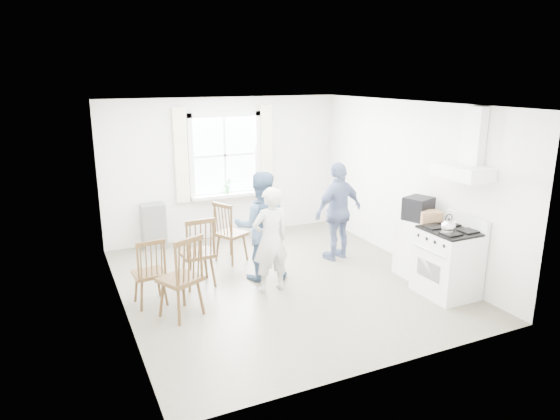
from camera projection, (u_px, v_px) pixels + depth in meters
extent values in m
cube|color=#756D5A|center=(281.00, 282.00, 7.43)|extent=(4.62, 5.12, 0.02)
cube|color=silver|center=(224.00, 168.00, 9.30)|extent=(4.62, 0.04, 2.64)
cube|color=silver|center=(390.00, 252.00, 4.88)|extent=(4.62, 0.04, 2.64)
cube|color=silver|center=(115.00, 215.00, 6.17)|extent=(0.04, 5.12, 2.64)
cube|color=silver|center=(409.00, 183.00, 8.01)|extent=(0.04, 5.12, 2.64)
cube|color=white|center=(281.00, 103.00, 6.75)|extent=(4.62, 5.12, 0.02)
cube|color=white|center=(225.00, 155.00, 9.20)|extent=(1.20, 0.02, 1.40)
cube|color=white|center=(224.00, 114.00, 8.98)|extent=(1.38, 0.09, 0.09)
cube|color=white|center=(226.00, 195.00, 9.37)|extent=(1.38, 0.09, 0.09)
cube|color=white|center=(191.00, 158.00, 8.91)|extent=(0.09, 0.09, 1.58)
cube|color=white|center=(257.00, 153.00, 9.43)|extent=(0.09, 0.09, 1.58)
cube|color=white|center=(228.00, 195.00, 9.30)|extent=(1.38, 0.24, 0.06)
cube|color=#FCF8CF|center=(181.00, 156.00, 8.81)|extent=(0.24, 0.05, 1.70)
cube|color=#FCF8CF|center=(266.00, 150.00, 9.48)|extent=(0.24, 0.05, 1.70)
cube|color=white|center=(462.00, 172.00, 6.61)|extent=(0.45, 0.76, 0.18)
cube|color=white|center=(474.00, 136.00, 6.55)|extent=(0.14, 0.30, 0.76)
cube|color=gray|center=(154.00, 226.00, 8.80)|extent=(0.40, 0.30, 0.80)
cube|color=silver|center=(447.00, 263.00, 6.90)|extent=(0.65, 0.76, 0.92)
cube|color=black|center=(450.00, 231.00, 6.77)|extent=(0.61, 0.72, 0.03)
cube|color=silver|center=(467.00, 222.00, 6.87)|extent=(0.06, 0.76, 0.20)
cylinder|color=silver|center=(429.00, 251.00, 6.70)|extent=(0.02, 0.61, 0.02)
sphere|color=silver|center=(448.00, 226.00, 6.59)|extent=(0.19, 0.19, 0.19)
cylinder|color=silver|center=(448.00, 231.00, 6.60)|extent=(0.17, 0.17, 0.04)
torus|color=black|center=(449.00, 218.00, 6.56)|extent=(0.12, 0.02, 0.12)
cube|color=white|center=(418.00, 248.00, 7.54)|extent=(0.50, 0.55, 0.90)
cube|color=black|center=(418.00, 214.00, 7.40)|extent=(0.47, 0.44, 0.18)
cube|color=black|center=(419.00, 203.00, 7.36)|extent=(0.47, 0.44, 0.16)
cube|color=#A1764E|center=(430.00, 217.00, 7.19)|extent=(0.35, 0.30, 0.19)
cube|color=#412B15|center=(149.00, 274.00, 6.62)|extent=(0.43, 0.41, 0.05)
cube|color=#412B15|center=(151.00, 259.00, 6.40)|extent=(0.39, 0.09, 0.52)
cylinder|color=#412B15|center=(150.00, 289.00, 6.67)|extent=(0.03, 0.03, 0.41)
cube|color=#412B15|center=(197.00, 254.00, 7.20)|extent=(0.47, 0.45, 0.05)
cube|color=#412B15|center=(201.00, 239.00, 6.96)|extent=(0.43, 0.08, 0.58)
cylinder|color=#412B15|center=(198.00, 270.00, 7.27)|extent=(0.04, 0.04, 0.46)
cube|color=#412B15|center=(180.00, 279.00, 6.27)|extent=(0.61, 0.60, 0.06)
cube|color=#412B15|center=(190.00, 261.00, 6.07)|extent=(0.43, 0.25, 0.60)
cylinder|color=#412B15|center=(181.00, 298.00, 6.34)|extent=(0.04, 0.04, 0.47)
imported|color=silver|center=(270.00, 240.00, 6.96)|extent=(0.59, 0.59, 1.51)
imported|color=#4A6689|center=(261.00, 226.00, 7.37)|extent=(0.99, 0.99, 1.64)
imported|color=navy|center=(338.00, 211.00, 8.18)|extent=(1.14, 1.14, 1.63)
imported|color=#347535|center=(228.00, 186.00, 9.23)|extent=(0.17, 0.17, 0.29)
cube|color=#412B15|center=(231.00, 234.00, 8.16)|extent=(0.56, 0.57, 0.05)
cube|color=#412B15|center=(222.00, 220.00, 7.95)|extent=(0.24, 0.40, 0.56)
cylinder|color=#412B15|center=(231.00, 248.00, 8.23)|extent=(0.04, 0.04, 0.45)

